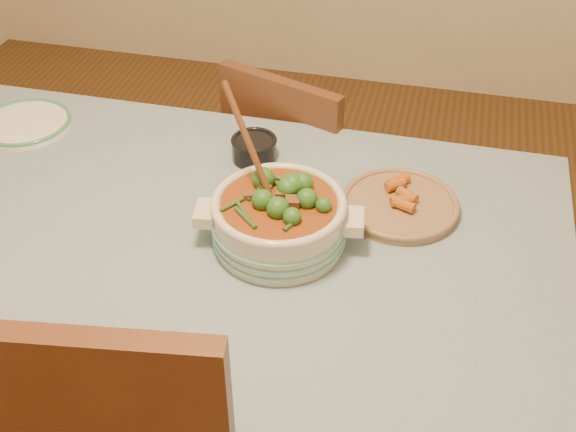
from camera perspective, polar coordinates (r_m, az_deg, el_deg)
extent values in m
cube|color=brown|center=(1.66, -7.41, -2.58)|extent=(1.60, 1.00, 0.05)
cube|color=#7B919F|center=(1.64, -7.49, -1.85)|extent=(1.68, 1.08, 0.01)
cylinder|color=brown|center=(2.48, -19.31, 0.07)|extent=(0.07, 0.07, 0.70)
cylinder|color=brown|center=(2.17, 16.08, -5.68)|extent=(0.07, 0.07, 0.70)
cylinder|color=beige|center=(1.58, -0.72, -0.59)|extent=(0.33, 0.33, 0.11)
torus|color=beige|center=(1.55, -0.73, 1.02)|extent=(0.29, 0.29, 0.02)
cube|color=beige|center=(1.57, 5.16, -0.44)|extent=(0.06, 0.08, 0.03)
cube|color=beige|center=(1.59, -6.51, 0.21)|extent=(0.06, 0.08, 0.03)
cylinder|color=#8B3A14|center=(1.55, -0.73, 0.81)|extent=(0.25, 0.25, 0.02)
cylinder|color=white|center=(2.14, -20.03, 6.82)|extent=(0.31, 0.31, 0.02)
torus|color=#3D8659|center=(2.13, -20.08, 7.00)|extent=(0.25, 0.25, 0.01)
cylinder|color=black|center=(1.87, -2.69, 5.26)|extent=(0.12, 0.12, 0.06)
torus|color=black|center=(1.85, -2.71, 6.00)|extent=(0.12, 0.12, 0.01)
cylinder|color=black|center=(1.86, -2.70, 5.71)|extent=(0.10, 0.10, 0.01)
cylinder|color=#937151|center=(1.73, 8.83, 0.80)|extent=(0.29, 0.29, 0.02)
torus|color=#937151|center=(1.72, 8.86, 1.05)|extent=(0.28, 0.28, 0.02)
cube|color=#552B1A|center=(2.39, 1.80, 3.37)|extent=(0.51, 0.51, 0.04)
cube|color=#552B1A|center=(2.15, -0.65, 5.69)|extent=(0.39, 0.17, 0.43)
cylinder|color=#552B1A|center=(2.58, 6.96, 0.09)|extent=(0.04, 0.04, 0.43)
cylinder|color=#552B1A|center=(2.71, 0.55, 2.58)|extent=(0.04, 0.04, 0.43)
cylinder|color=#552B1A|center=(2.35, 3.04, -4.28)|extent=(0.04, 0.04, 0.43)
cylinder|color=#552B1A|center=(2.49, -3.74, -1.32)|extent=(0.04, 0.04, 0.43)
cube|color=#552B1A|center=(1.34, -14.54, -16.21)|extent=(0.46, 0.11, 0.50)
cylinder|color=#552B1A|center=(2.08, 21.66, -14.88)|extent=(0.04, 0.04, 0.45)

